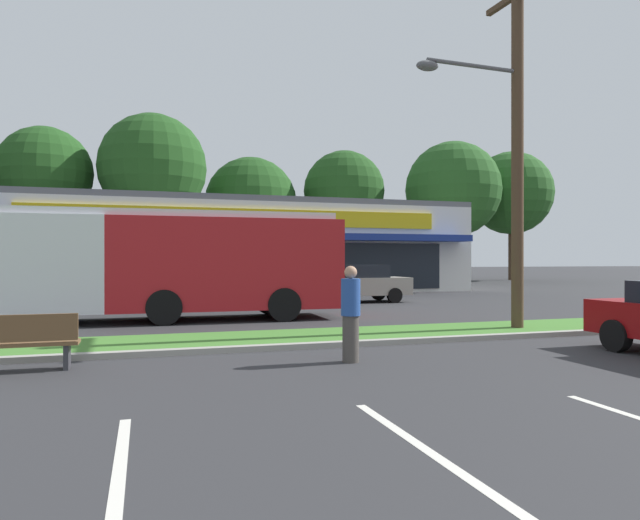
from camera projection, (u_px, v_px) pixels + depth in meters
grass_median at (375, 334)px, 13.34m from camera, size 56.00×2.20×0.12m
curb_lip at (398, 341)px, 12.18m from camera, size 56.00×0.24×0.12m
parking_stripe_0 at (115, 508)px, 4.16m from camera, size 0.12×4.80×0.01m
parking_stripe_1 at (463, 475)px, 4.79m from camera, size 0.12×4.80×0.01m
storefront_building at (227, 247)px, 34.75m from camera, size 26.43×14.47×5.15m
tree_left at (45, 173)px, 38.26m from camera, size 6.29×6.29×10.87m
tree_mid_left at (153, 168)px, 39.24m from camera, size 7.43×7.43×11.98m
tree_mid at (251, 203)px, 44.17m from camera, size 7.19×7.19×9.85m
tree_mid_right at (344, 192)px, 45.38m from camera, size 6.53×6.53×10.60m
tree_right at (453, 189)px, 45.79m from camera, size 7.74×7.74×11.42m
tree_far_right at (511, 193)px, 49.84m from camera, size 7.30×7.30×11.37m
utility_pole at (512, 137)px, 14.16m from camera, size 3.03×2.40×9.15m
city_bus at (131, 262)px, 16.54m from camera, size 12.53×2.92×3.25m
bus_stop_bench at (26, 341)px, 9.19m from camera, size 1.60×0.45×0.95m
car_0 at (10, 289)px, 20.76m from camera, size 4.15×1.91×1.47m
car_2 at (357, 283)px, 24.09m from camera, size 4.48×1.93×1.60m
pedestrian_near_bench at (351, 314)px, 10.07m from camera, size 0.35×0.35×1.72m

